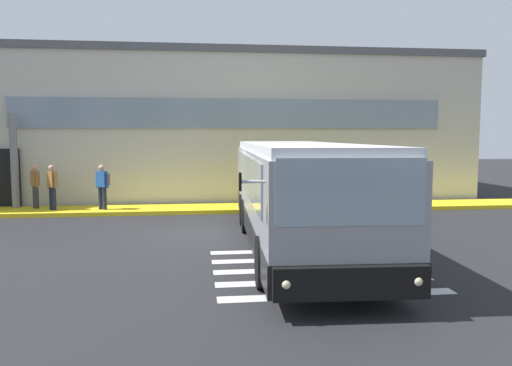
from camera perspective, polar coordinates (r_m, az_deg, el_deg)
The scene contains 9 objects.
ground_plane at distance 14.93m, azimuth -4.69°, elevation -5.85°, with size 80.00×90.00×0.02m, color #232326.
bay_paint_stripes at distance 11.12m, azimuth 6.70°, elevation -9.69°, with size 4.40×3.96×0.01m.
terminal_building at distance 26.29m, azimuth -7.27°, elevation 6.15°, with size 25.34×13.80×6.57m.
boarding_curb at distance 19.64m, azimuth -5.24°, elevation -2.90°, with size 27.54×2.00×0.15m, color yellow.
entry_support_column at distance 21.19m, azimuth -25.74°, elevation 2.29°, with size 0.28×0.28×3.61m, color slate.
bus_main_foreground at distance 13.02m, azimuth 4.65°, elevation -1.51°, with size 3.47×10.90×2.70m.
passenger_near_column at distance 20.77m, azimuth -23.76°, elevation -0.10°, with size 0.40×0.50×1.68m.
passenger_by_doorway at distance 20.09m, azimuth -22.12°, elevation -0.21°, with size 0.44×0.45×1.68m.
passenger_at_curb_edge at distance 19.59m, azimuth -17.00°, elevation -0.08°, with size 0.52×0.49×1.68m.
Camera 1 is at (-0.56, -14.63, 2.88)m, focal length 35.27 mm.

